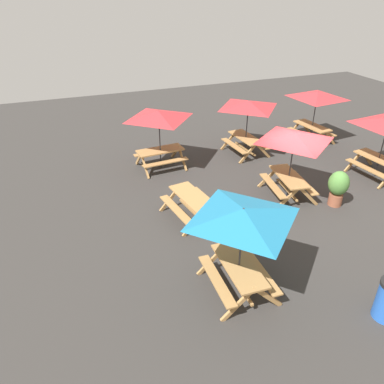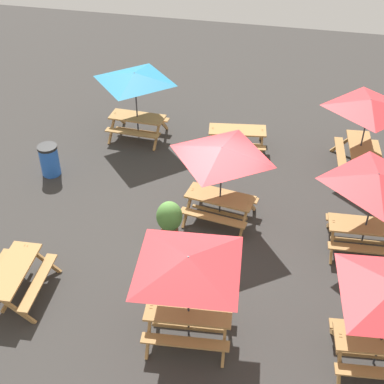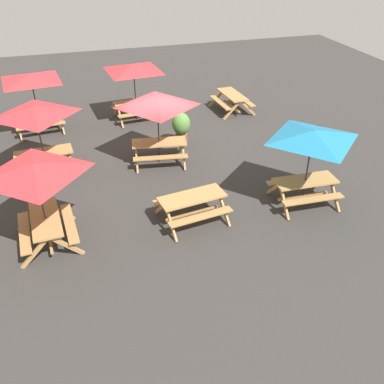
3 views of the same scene
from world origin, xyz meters
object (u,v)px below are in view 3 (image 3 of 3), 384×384
at_px(picnic_table_1, 232,98).
at_px(picnic_table_6, 157,107).
at_px(picnic_table_0, 192,203).
at_px(potted_plant_0, 181,126).
at_px(picnic_table_5, 312,141).
at_px(picnic_table_4, 36,116).
at_px(trash_bin_blue, 315,141).
at_px(picnic_table_2, 31,82).
at_px(picnic_table_7, 134,72).
at_px(picnic_table_3, 35,175).

relative_size(picnic_table_1, picnic_table_6, 0.81).
relative_size(picnic_table_0, potted_plant_0, 1.63).
bearing_deg(picnic_table_0, picnic_table_5, 169.86).
relative_size(picnic_table_4, trash_bin_blue, 2.38).
relative_size(picnic_table_5, picnic_table_6, 1.00).
xyz_separation_m(picnic_table_1, picnic_table_2, (7.95, -0.14, 1.43)).
xyz_separation_m(picnic_table_5, picnic_table_7, (3.51, -7.59, 0.00)).
bearing_deg(potted_plant_0, picnic_table_7, -67.71).
relative_size(picnic_table_2, picnic_table_7, 1.00).
height_order(picnic_table_1, picnic_table_4, picnic_table_4).
bearing_deg(picnic_table_4, trash_bin_blue, 167.77).
bearing_deg(picnic_table_4, picnic_table_3, 86.44).
height_order(picnic_table_5, picnic_table_6, same).
bearing_deg(trash_bin_blue, potted_plant_0, -26.29).
relative_size(picnic_table_3, picnic_table_7, 0.83).
bearing_deg(picnic_table_1, picnic_table_0, -32.62).
height_order(picnic_table_3, picnic_table_4, same).
distance_m(picnic_table_2, picnic_table_5, 10.46).
height_order(picnic_table_0, picnic_table_7, picnic_table_7).
bearing_deg(potted_plant_0, picnic_table_1, -139.51).
height_order(picnic_table_3, picnic_table_7, same).
distance_m(picnic_table_0, picnic_table_2, 8.49).
height_order(picnic_table_1, picnic_table_2, picnic_table_2).
height_order(picnic_table_3, potted_plant_0, picnic_table_3).
relative_size(picnic_table_4, picnic_table_7, 0.83).
distance_m(picnic_table_3, potted_plant_0, 6.73).
relative_size(picnic_table_3, picnic_table_6, 1.00).
distance_m(picnic_table_1, picnic_table_7, 4.37).
bearing_deg(picnic_table_4, picnic_table_6, 170.74).
distance_m(picnic_table_5, picnic_table_7, 8.37).
xyz_separation_m(picnic_table_3, picnic_table_4, (0.03, -3.76, 0.00)).
distance_m(picnic_table_3, picnic_table_6, 5.03).
bearing_deg(picnic_table_0, picnic_table_1, -127.17).
bearing_deg(picnic_table_4, potted_plant_0, -174.47).
distance_m(picnic_table_4, potted_plant_0, 5.04).
relative_size(picnic_table_0, picnic_table_3, 0.85).
bearing_deg(picnic_table_2, trash_bin_blue, 146.24).
relative_size(picnic_table_4, picnic_table_5, 1.00).
bearing_deg(picnic_table_3, picnic_table_7, 149.15).
distance_m(picnic_table_0, picnic_table_7, 7.63).
distance_m(picnic_table_0, picnic_table_6, 3.81).
relative_size(picnic_table_3, picnic_table_4, 1.00).
bearing_deg(picnic_table_5, potted_plant_0, -61.68).
xyz_separation_m(picnic_table_0, picnic_table_7, (0.17, -7.50, 1.43)).
bearing_deg(picnic_table_7, picnic_table_3, 58.15).
bearing_deg(picnic_table_7, potted_plant_0, 106.52).
xyz_separation_m(picnic_table_5, potted_plant_0, (2.36, -4.78, -1.29)).
xyz_separation_m(picnic_table_0, picnic_table_2, (4.00, -7.35, 1.43)).
height_order(picnic_table_1, trash_bin_blue, trash_bin_blue).
height_order(picnic_table_7, potted_plant_0, picnic_table_7).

